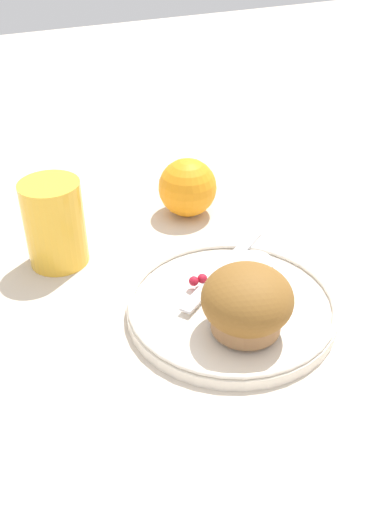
# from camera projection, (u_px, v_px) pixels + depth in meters

# --- Properties ---
(ground_plane) EXTENTS (3.00, 3.00, 0.00)m
(ground_plane) POSITION_uv_depth(u_px,v_px,m) (245.00, 308.00, 0.68)
(ground_plane) COLOR beige
(plate) EXTENTS (0.25, 0.25, 0.02)m
(plate) POSITION_uv_depth(u_px,v_px,m) (231.00, 306.00, 0.67)
(plate) COLOR silver
(plate) RESTS_ON ground_plane
(muffin) EXTENTS (0.10, 0.10, 0.07)m
(muffin) POSITION_uv_depth(u_px,v_px,m) (247.00, 302.00, 0.61)
(muffin) COLOR #9E7047
(muffin) RESTS_ON plate
(cream_ramekin) EXTENTS (0.05, 0.05, 0.02)m
(cream_ramekin) POSITION_uv_depth(u_px,v_px,m) (253.00, 268.00, 0.69)
(cream_ramekin) COLOR silver
(cream_ramekin) RESTS_ON plate
(berry_pair) EXTENTS (0.02, 0.01, 0.01)m
(berry_pair) POSITION_uv_depth(u_px,v_px,m) (198.00, 280.00, 0.69)
(berry_pair) COLOR #B7192D
(berry_pair) RESTS_ON plate
(butter_knife) EXTENTS (0.17, 0.12, 0.00)m
(butter_knife) POSITION_uv_depth(u_px,v_px,m) (222.00, 269.00, 0.71)
(butter_knife) COLOR silver
(butter_knife) RESTS_ON plate
(orange_fruit) EXTENTS (0.09, 0.09, 0.09)m
(orange_fruit) POSITION_uv_depth(u_px,v_px,m) (188.00, 188.00, 0.85)
(orange_fruit) COLOR orange
(orange_fruit) RESTS_ON ground_plane
(juice_glass) EXTENTS (0.08, 0.08, 0.12)m
(juice_glass) POSITION_uv_depth(u_px,v_px,m) (55.00, 224.00, 0.73)
(juice_glass) COLOR gold
(juice_glass) RESTS_ON ground_plane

